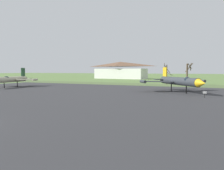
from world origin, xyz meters
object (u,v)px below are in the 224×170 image
Objects in this scene: jet_fighter_rear_left at (11,79)px; jet_fighter_rear_center at (179,81)px; info_placard_rear_center at (205,94)px; visitor_building at (120,70)px.

jet_fighter_rear_center is at bearing 6.69° from jet_fighter_rear_left.
jet_fighter_rear_left is (-43.82, 2.78, 1.37)m from info_placard_rear_center.
jet_fighter_rear_center is 74.55m from visitor_building.
jet_fighter_rear_left is 67.58m from visitor_building.
visitor_building is at bearing 122.32° from jet_fighter_rear_center.
jet_fighter_rear_center is 13.42× the size of info_placard_rear_center.
visitor_building reaches higher than jet_fighter_rear_left.
info_placard_rear_center is at bearing -55.87° from jet_fighter_rear_center.
jet_fighter_rear_left is at bearing -89.15° from visitor_building.
visitor_building is at bearing 122.51° from info_placard_rear_center.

